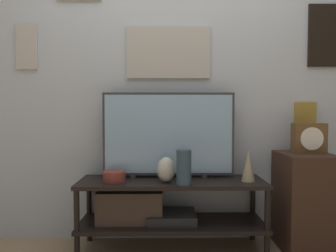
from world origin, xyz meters
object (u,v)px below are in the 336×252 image
Objects in this scene: television at (169,134)px; vase_urn_stoneware at (166,170)px; vase_tall_ceramic at (184,167)px; mantel_clock at (309,138)px; vase_slim_bronze at (248,166)px; vase_wide_bowl at (114,176)px.

vase_urn_stoneware is at bearing -97.01° from television.
vase_tall_ceramic is 1.02× the size of mantel_clock.
vase_urn_stoneware is at bearing -177.43° from vase_slim_bronze.
television reaches higher than vase_slim_bronze.
vase_tall_ceramic is 1.00m from mantel_clock.
vase_tall_ceramic is at bearing -12.79° from vase_wide_bowl.
vase_urn_stoneware is (-0.02, -0.17, -0.25)m from television.
vase_urn_stoneware is at bearing -175.14° from mantel_clock.
television is 0.35m from vase_tall_ceramic.
television reaches higher than vase_tall_ceramic.
vase_tall_ceramic is 0.50m from vase_slim_bronze.
vase_wide_bowl is at bearing 175.59° from vase_urn_stoneware.
vase_slim_bronze is at bearing 13.14° from vase_tall_ceramic.
vase_slim_bronze is 1.38× the size of vase_wide_bowl.
vase_urn_stoneware is 0.61m from vase_slim_bronze.
vase_wide_bowl is at bearing 179.88° from vase_slim_bronze.
vase_slim_bronze is (0.59, -0.14, -0.23)m from television.
vase_wide_bowl is (-0.99, 0.00, -0.08)m from vase_slim_bronze.
vase_slim_bronze is (0.49, 0.11, -0.01)m from vase_tall_ceramic.
television is 4.11× the size of vase_tall_ceramic.
television is 4.19× the size of mantel_clock.
vase_tall_ceramic is at bearing -67.46° from television.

